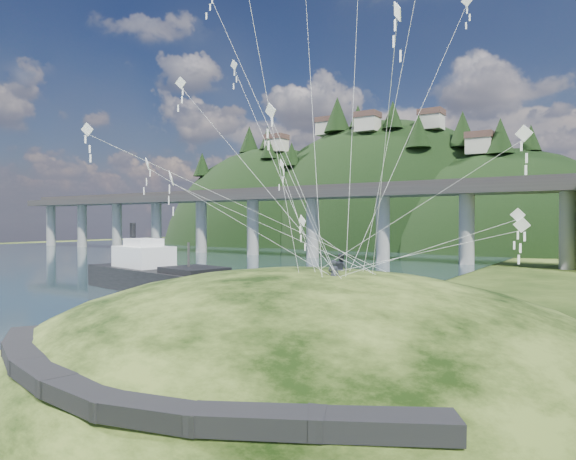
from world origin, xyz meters
The scene contains 10 objects.
ground centered at (0.00, 0.00, 0.00)m, with size 320.00×320.00×0.00m, color black.
water centered at (-72.00, 30.00, 0.01)m, with size 240.00×240.00×0.00m, color #2B434F.
grass_hill centered at (8.00, 2.00, -1.50)m, with size 36.00×32.00×13.00m.
footpath centered at (7.46, -9.74, 2.08)m, with size 22.29×5.84×0.83m.
bridge centered at (-26.46, 70.07, 9.70)m, with size 160.00×11.00×15.00m.
far_ridge centered at (-43.58, 122.17, -7.44)m, with size 153.00×70.00×94.50m.
work_barge centered at (-20.15, 16.87, 1.84)m, with size 21.75×9.67×7.36m.
wooden_dock centered at (-7.81, 7.27, 0.46)m, with size 14.68×5.05×1.04m.
kite_flyers centered at (9.38, 2.74, 5.81)m, with size 1.78×3.34×1.80m.
kite_swarm centered at (7.49, 3.65, 14.55)m, with size 21.54×14.53×21.80m.
Camera 1 is at (21.89, -21.21, 7.57)m, focal length 32.00 mm.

